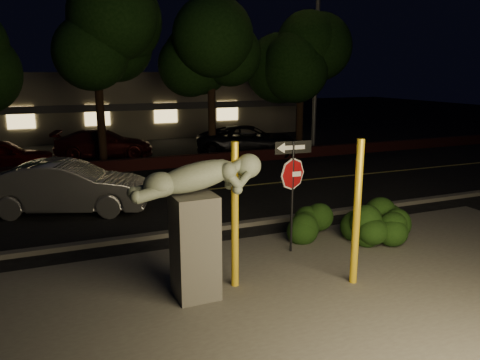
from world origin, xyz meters
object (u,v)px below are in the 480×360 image
Objects in this scene: streetlight at (313,20)px; signpost at (293,174)px; parked_car_red at (1,156)px; yellow_pole_left at (235,216)px; yellow_pole_right at (357,213)px; parked_car_darkred at (104,144)px; sculpture at (197,213)px; parked_car_dark at (250,141)px; silver_sedan at (67,187)px.

signpost is at bearing -114.62° from streetlight.
streetlight is 2.71× the size of parked_car_red.
yellow_pole_right is (2.19, -0.75, 0.02)m from yellow_pole_left.
parked_car_darkred is at bearing -64.72° from parked_car_red.
yellow_pole_left reaches higher than parked_car_red.
sculpture is at bearing 167.93° from yellow_pole_right.
signpost is 12.81m from parked_car_dark.
silver_sedan is 9.18m from parked_car_darkred.
sculpture reaches higher than signpost.
silver_sedan is at bearing 105.46° from sculpture.
signpost is 0.49× the size of parked_car_dark.
yellow_pole_left reaches higher than parked_car_dark.
streetlight is 15.48m from parked_car_red.
signpost is 0.56× the size of parked_car_darkred.
sculpture reaches higher than silver_sedan.
parked_car_darkred is at bearing 5.46° from silver_sedan.
streetlight is at bearing -90.66° from parked_car_red.
silver_sedan reaches higher than parked_car_red.
parked_car_dark is (6.74, -2.14, 0.06)m from parked_car_darkred.
sculpture is 0.50× the size of parked_car_dark.
signpost is 14.46m from parked_car_darkred.
yellow_pole_left reaches higher than silver_sedan.
yellow_pole_right reaches higher than sculpture.
parked_car_dark is at bearing -33.87° from silver_sedan.
silver_sedan is at bearing 150.30° from parked_car_dark.
parked_car_red reaches higher than parked_car_darkred.
parked_car_red is at bearing 111.89° from parked_car_dark.
yellow_pole_left is 1.09× the size of sculpture.
parked_car_dark is at bearing -90.55° from parked_car_red.
yellow_pole_left is at bearing -166.09° from parked_car_darkred.
silver_sedan is at bearing 178.49° from parked_car_darkred.
sculpture is 14.10m from parked_car_red.
parked_car_darkred is 7.07m from parked_car_dark.
signpost reaches higher than parked_car_red.
sculpture reaches higher than parked_car_red.
yellow_pole_right reaches higher than parked_car_dark.
sculpture is (-2.62, -1.27, -0.22)m from signpost.
yellow_pole_right is at bearing -152.95° from parked_car_red.
yellow_pole_left is 15.37m from parked_car_darkred.
parked_car_red is at bearing 110.50° from yellow_pole_left.
parked_car_red is at bearing 117.01° from yellow_pole_right.
parked_car_darkred is (0.09, 15.45, -0.94)m from sculpture.
silver_sedan is at bearing 113.16° from yellow_pole_left.
parked_car_darkred is (-2.88, 16.09, -0.76)m from yellow_pole_right.
yellow_pole_left is 1.10× the size of signpost.
streetlight reaches higher than parked_car_darkred.
streetlight reaches higher than silver_sedan.
sculpture is at bearing -144.97° from silver_sedan.
parked_car_red is 4.74m from parked_car_darkred.
parked_car_red is (-2.25, 6.93, -0.07)m from silver_sedan.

